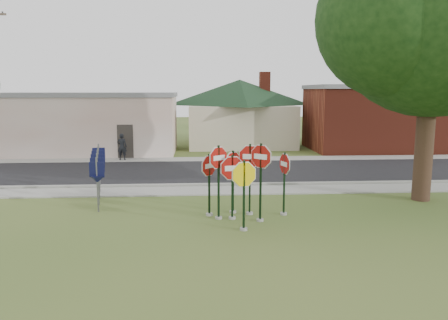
{
  "coord_description": "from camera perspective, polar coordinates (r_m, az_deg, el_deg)",
  "views": [
    {
      "loc": [
        -1.42,
        -13.0,
        4.33
      ],
      "look_at": [
        -0.49,
        2.0,
        1.93
      ],
      "focal_mm": 35.0,
      "sensor_mm": 36.0,
      "label": 1
    }
  ],
  "objects": [
    {
      "name": "sidewalk_far",
      "position": [
        27.68,
        -0.56,
        0.11
      ],
      "size": [
        60.0,
        1.6,
        0.06
      ],
      "primitive_type": "cube",
      "color": "gray",
      "rests_on": "ground"
    },
    {
      "name": "stop_sign_back_left",
      "position": [
        15.42,
        1.18,
        -1.72
      ],
      "size": [
        0.87,
        0.71,
        2.36
      ],
      "color": "gray",
      "rests_on": "ground"
    },
    {
      "name": "building_brick",
      "position": [
        34.3,
        19.58,
        5.31
      ],
      "size": [
        10.2,
        6.2,
        4.75
      ],
      "color": "maroon",
      "rests_on": "ground"
    },
    {
      "name": "stop_sign_far_left",
      "position": [
        15.1,
        -1.95,
        -2.23
      ],
      "size": [
        0.69,
        0.77,
        2.28
      ],
      "color": "gray",
      "rests_on": "ground"
    },
    {
      "name": "stop_sign_center",
      "position": [
        14.67,
        1.09,
        -2.38
      ],
      "size": [
        1.12,
        0.24,
        2.33
      ],
      "color": "gray",
      "rests_on": "ground"
    },
    {
      "name": "sidewalk_near",
      "position": [
        19.05,
        0.82,
        -3.99
      ],
      "size": [
        60.0,
        1.6,
        0.06
      ],
      "primitive_type": "cube",
      "color": "gray",
      "rests_on": "ground"
    },
    {
      "name": "ground",
      "position": [
        13.78,
        2.59,
        -9.27
      ],
      "size": [
        120.0,
        120.0,
        0.0
      ],
      "primitive_type": "plane",
      "color": "#3A5520",
      "rests_on": "ground"
    },
    {
      "name": "building_house",
      "position": [
        35.18,
        2.06,
        7.93
      ],
      "size": [
        11.6,
        11.6,
        6.2
      ],
      "color": "#C3B39B",
      "rests_on": "ground"
    },
    {
      "name": "route_sign_row",
      "position": [
        18.22,
        -16.11,
        -1.12
      ],
      "size": [
        1.43,
        4.63,
        2.0
      ],
      "color": "#59595E",
      "rests_on": "ground"
    },
    {
      "name": "building_stucco",
      "position": [
        31.99,
        -17.3,
        4.73
      ],
      "size": [
        12.2,
        6.2,
        4.2
      ],
      "color": "silver",
      "rests_on": "ground"
    },
    {
      "name": "stop_sign_back_right",
      "position": [
        15.2,
        3.41,
        -1.15
      ],
      "size": [
        1.08,
        0.28,
        2.62
      ],
      "color": "gray",
      "rests_on": "ground"
    },
    {
      "name": "stop_sign_right",
      "position": [
        14.42,
        4.82,
        -1.4
      ],
      "size": [
        0.83,
        0.73,
        2.74
      ],
      "color": "gray",
      "rests_on": "ground"
    },
    {
      "name": "curb",
      "position": [
        20.01,
        0.61,
        -3.24
      ],
      "size": [
        60.0,
        0.2,
        0.14
      ],
      "primitive_type": "cube",
      "color": "gray",
      "rests_on": "ground"
    },
    {
      "name": "road",
      "position": [
        23.45,
        -0.01,
        -1.54
      ],
      "size": [
        60.0,
        7.0,
        0.04
      ],
      "primitive_type": "cube",
      "color": "black",
      "rests_on": "ground"
    },
    {
      "name": "stop_sign_left",
      "position": [
        14.64,
        -0.71,
        -1.56
      ],
      "size": [
        0.84,
        0.63,
        2.63
      ],
      "color": "gray",
      "rests_on": "ground"
    },
    {
      "name": "oak_tree",
      "position": [
        18.98,
        25.73,
        16.95
      ],
      "size": [
        11.45,
        10.85,
        11.16
      ],
      "color": "black",
      "rests_on": "ground"
    },
    {
      "name": "stop_sign_yellow",
      "position": [
        13.49,
        2.62,
        -3.42
      ],
      "size": [
        1.07,
        0.31,
        2.34
      ],
      "color": "gray",
      "rests_on": "ground"
    },
    {
      "name": "stop_sign_far_right",
      "position": [
        15.32,
        7.89,
        -2.05
      ],
      "size": [
        0.28,
        0.97,
        2.32
      ],
      "color": "gray",
      "rests_on": "ground"
    },
    {
      "name": "pedestrian",
      "position": [
        27.85,
        -13.19,
        1.72
      ],
      "size": [
        0.64,
        0.46,
        1.66
      ],
      "primitive_type": "imported",
      "rotation": [
        0.0,
        0.0,
        3.04
      ],
      "color": "black",
      "rests_on": "sidewalk_far"
    }
  ]
}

